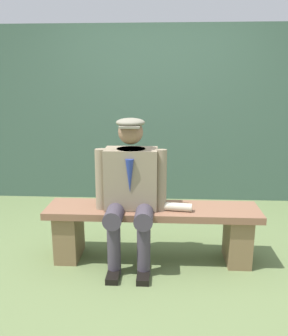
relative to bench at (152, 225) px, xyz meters
The scene contains 5 objects.
ground_plane 0.32m from the bench, ahead, with size 30.00×30.00×0.00m, color #637646.
bench is the anchor object (origin of this frame).
seated_man 0.42m from the bench, 19.29° to the left, with size 0.60×0.58×1.26m.
rolled_magazine 0.31m from the bench, 161.00° to the left, with size 0.07×0.07×0.23m, color beige.
stadium_wall 1.95m from the bench, 90.00° to the right, with size 12.00×0.24×2.24m, color #405D4E.
Camera 1 is at (-0.09, 2.89, 1.56)m, focal length 37.82 mm.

